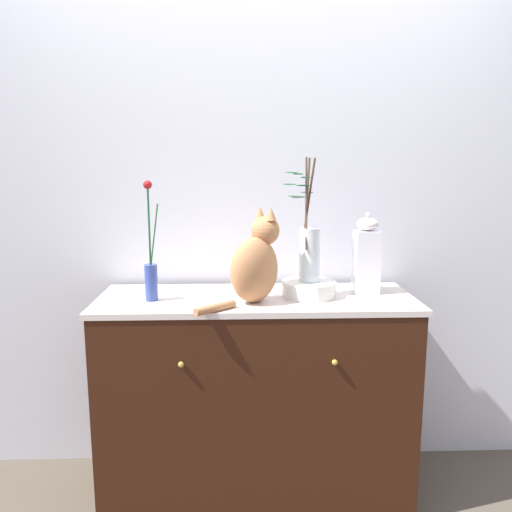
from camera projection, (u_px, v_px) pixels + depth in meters
The scene contains 8 objects.
ground_plane at pixel (256, 489), 2.37m from camera, with size 6.00×6.00×0.00m, color #4F463A.
wall_back at pixel (254, 205), 2.46m from camera, with size 4.40×0.08×2.60m, color silver.
sideboard at pixel (256, 396), 2.29m from camera, with size 1.37×0.51×0.93m.
cat_sitting at pixel (256, 264), 2.09m from camera, with size 0.38×0.34×0.39m.
vase_slim_green at pixel (151, 271), 2.12m from camera, with size 0.07×0.05×0.50m.
bowl_porcelain at pixel (309, 289), 2.21m from camera, with size 0.24×0.24×0.07m, color silver.
vase_glass_clear at pixel (309, 248), 2.18m from camera, with size 0.17×0.15×0.53m.
jar_lidded_porcelain at pixel (366, 256), 2.25m from camera, with size 0.11×0.11×0.36m.
Camera 1 is at (-0.08, -2.14, 1.49)m, focal length 35.55 mm.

